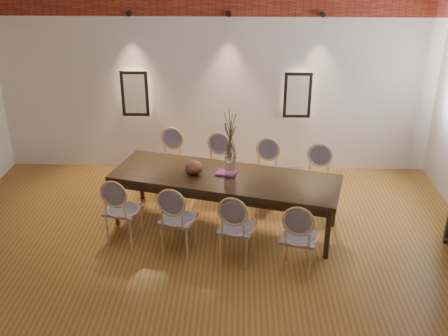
{
  "coord_description": "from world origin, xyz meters",
  "views": [
    {
      "loc": [
        0.39,
        -4.64,
        3.73
      ],
      "look_at": [
        0.2,
        1.17,
        1.05
      ],
      "focal_mm": 42.0,
      "sensor_mm": 36.0,
      "label": 1
    }
  ],
  "objects_px": {
    "chair_near_a": "(123,210)",
    "book": "(226,173)",
    "chair_far_b": "(215,169)",
    "chair_far_c": "(265,175)",
    "chair_near_d": "(299,237)",
    "chair_far_d": "(316,181)",
    "chair_far_a": "(168,163)",
    "chair_near_c": "(237,227)",
    "chair_near_b": "(178,218)",
    "vase": "(230,166)",
    "bowl": "(194,168)",
    "dining_table": "(225,201)"
  },
  "relations": [
    {
      "from": "chair_near_a",
      "to": "book",
      "type": "height_order",
      "value": "chair_near_a"
    },
    {
      "from": "chair_far_b",
      "to": "chair_far_c",
      "type": "relative_size",
      "value": 1.0
    },
    {
      "from": "chair_near_d",
      "to": "chair_far_d",
      "type": "bearing_deg",
      "value": 90.0
    },
    {
      "from": "chair_far_a",
      "to": "chair_near_d",
      "type": "bearing_deg",
      "value": 145.86
    },
    {
      "from": "chair_near_c",
      "to": "chair_far_b",
      "type": "relative_size",
      "value": 1.0
    },
    {
      "from": "chair_near_b",
      "to": "vase",
      "type": "distance_m",
      "value": 0.98
    },
    {
      "from": "chair_near_b",
      "to": "chair_near_d",
      "type": "bearing_deg",
      "value": -0.0
    },
    {
      "from": "chair_near_a",
      "to": "vase",
      "type": "bearing_deg",
      "value": 32.56
    },
    {
      "from": "chair_far_a",
      "to": "bowl",
      "type": "distance_m",
      "value": 1.14
    },
    {
      "from": "bowl",
      "to": "dining_table",
      "type": "bearing_deg",
      "value": -7.8
    },
    {
      "from": "chair_far_a",
      "to": "chair_far_c",
      "type": "distance_m",
      "value": 1.5
    },
    {
      "from": "chair_near_c",
      "to": "book",
      "type": "bearing_deg",
      "value": 114.49
    },
    {
      "from": "chair_near_c",
      "to": "book",
      "type": "distance_m",
      "value": 0.94
    },
    {
      "from": "chair_far_b",
      "to": "chair_far_d",
      "type": "height_order",
      "value": "same"
    },
    {
      "from": "chair_near_a",
      "to": "chair_far_b",
      "type": "relative_size",
      "value": 1.0
    },
    {
      "from": "chair_near_a",
      "to": "chair_far_c",
      "type": "height_order",
      "value": "same"
    },
    {
      "from": "chair_near_c",
      "to": "vase",
      "type": "xyz_separation_m",
      "value": [
        -0.1,
        0.81,
        0.43
      ]
    },
    {
      "from": "chair_near_d",
      "to": "chair_far_b",
      "type": "bearing_deg",
      "value": 134.52
    },
    {
      "from": "chair_far_a",
      "to": "chair_far_b",
      "type": "distance_m",
      "value": 0.75
    },
    {
      "from": "bowl",
      "to": "book",
      "type": "bearing_deg",
      "value": -0.61
    },
    {
      "from": "chair_near_c",
      "to": "chair_near_b",
      "type": "bearing_deg",
      "value": -180.0
    },
    {
      "from": "chair_far_c",
      "to": "bowl",
      "type": "xyz_separation_m",
      "value": [
        -0.97,
        -0.58,
        0.37
      ]
    },
    {
      "from": "chair_far_a",
      "to": "dining_table",
      "type": "bearing_deg",
      "value": 145.86
    },
    {
      "from": "dining_table",
      "to": "chair_far_d",
      "type": "distance_m",
      "value": 1.36
    },
    {
      "from": "chair_far_b",
      "to": "chair_far_a",
      "type": "bearing_deg",
      "value": -0.0
    },
    {
      "from": "chair_far_a",
      "to": "bowl",
      "type": "height_order",
      "value": "chair_far_a"
    },
    {
      "from": "chair_far_c",
      "to": "bowl",
      "type": "height_order",
      "value": "chair_far_c"
    },
    {
      "from": "dining_table",
      "to": "vase",
      "type": "relative_size",
      "value": 9.98
    },
    {
      "from": "chair_far_c",
      "to": "chair_far_d",
      "type": "relative_size",
      "value": 1.0
    },
    {
      "from": "chair_near_a",
      "to": "chair_near_b",
      "type": "height_order",
      "value": "same"
    },
    {
      "from": "dining_table",
      "to": "chair_far_a",
      "type": "xyz_separation_m",
      "value": [
        -0.89,
        1.02,
        0.09
      ]
    },
    {
      "from": "dining_table",
      "to": "vase",
      "type": "height_order",
      "value": "vase"
    },
    {
      "from": "bowl",
      "to": "book",
      "type": "height_order",
      "value": "bowl"
    },
    {
      "from": "chair_near_b",
      "to": "chair_far_d",
      "type": "relative_size",
      "value": 1.0
    },
    {
      "from": "chair_near_d",
      "to": "chair_far_a",
      "type": "bearing_deg",
      "value": 145.86
    },
    {
      "from": "chair_near_a",
      "to": "bowl",
      "type": "bearing_deg",
      "value": 45.15
    },
    {
      "from": "vase",
      "to": "book",
      "type": "xyz_separation_m",
      "value": [
        -0.05,
        0.07,
        -0.14
      ]
    },
    {
      "from": "chair_near_d",
      "to": "dining_table",
      "type": "bearing_deg",
      "value": 145.86
    },
    {
      "from": "chair_far_d",
      "to": "bowl",
      "type": "bearing_deg",
      "value": 27.81
    },
    {
      "from": "chair_far_d",
      "to": "chair_far_b",
      "type": "bearing_deg",
      "value": -0.0
    },
    {
      "from": "bowl",
      "to": "chair_near_b",
      "type": "bearing_deg",
      "value": -101.36
    },
    {
      "from": "chair_near_b",
      "to": "bowl",
      "type": "bearing_deg",
      "value": 93.31
    },
    {
      "from": "chair_far_d",
      "to": "bowl",
      "type": "distance_m",
      "value": 1.78
    },
    {
      "from": "chair_near_a",
      "to": "chair_far_d",
      "type": "distance_m",
      "value": 2.71
    },
    {
      "from": "chair_near_c",
      "to": "chair_near_d",
      "type": "height_order",
      "value": "same"
    },
    {
      "from": "chair_far_c",
      "to": "book",
      "type": "xyz_separation_m",
      "value": [
        -0.54,
        -0.59,
        0.3
      ]
    },
    {
      "from": "chair_near_b",
      "to": "chair_near_d",
      "type": "height_order",
      "value": "same"
    },
    {
      "from": "chair_near_d",
      "to": "chair_near_b",
      "type": "bearing_deg",
      "value": 180.0
    },
    {
      "from": "dining_table",
      "to": "chair_near_a",
      "type": "bearing_deg",
      "value": -145.86
    },
    {
      "from": "chair_near_a",
      "to": "vase",
      "type": "relative_size",
      "value": 3.13
    }
  ]
}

